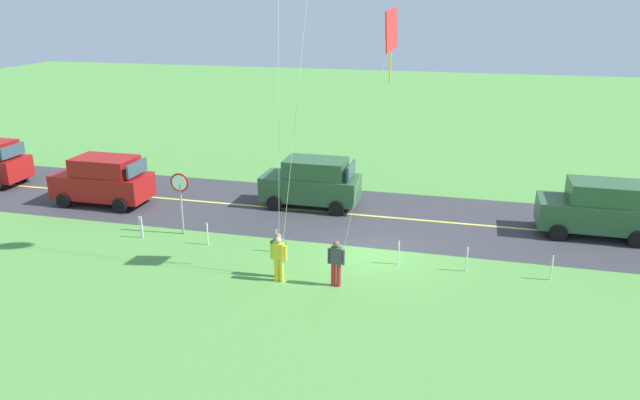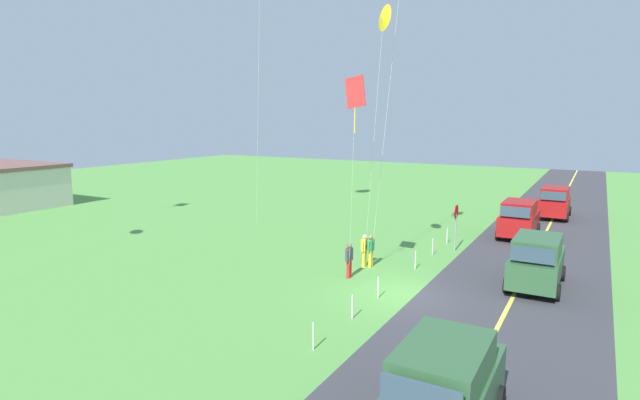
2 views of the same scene
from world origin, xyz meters
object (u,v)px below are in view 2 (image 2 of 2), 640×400
car_parked_east_near (519,218)px  kite_yellow_high (383,19)px  car_parked_east_far (555,202)px  person_child_watcher (364,249)px  car_parked_west_near (445,387)px  person_adult_companion (371,250)px  kite_red_low (355,96)px  person_adult_near (349,259)px  car_suv_foreground (537,261)px  stop_sign (456,219)px

car_parked_east_near → kite_yellow_high: (-11.25, 4.47, 10.15)m
car_parked_east_far → person_child_watcher: (-18.01, 7.00, -0.29)m
car_parked_west_near → person_adult_companion: (11.17, 6.69, -0.29)m
person_child_watcher → kite_red_low: 7.95m
car_parked_west_near → person_adult_near: 11.42m
car_suv_foreground → kite_yellow_high: kite_yellow_high is taller
kite_red_low → kite_yellow_high: 4.05m
kite_yellow_high → car_parked_east_near: bearing=-21.7°
person_child_watcher → car_parked_west_near: bearing=-158.3°
car_parked_east_far → car_parked_east_near: size_ratio=1.00×
car_parked_east_far → person_adult_companion: (-17.91, 6.70, -0.29)m
stop_sign → kite_yellow_high: kite_yellow_high is taller
car_parked_east_far → car_parked_east_near: same height
person_adult_companion → car_parked_east_far: bearing=161.5°
car_parked_west_near → kite_yellow_high: size_ratio=0.37×
car_suv_foreground → person_adult_companion: 7.37m
person_child_watcher → kite_yellow_high: bearing=-141.0°
car_parked_east_near → car_parked_west_near: bearing=-176.4°
stop_sign → person_child_watcher: stop_sign is taller
person_adult_companion → kite_yellow_high: (-1.09, -0.86, 10.44)m
car_parked_west_near → stop_sign: size_ratio=1.72×
person_adult_near → person_child_watcher: same height
person_child_watcher → person_adult_companion: bearing=-81.5°
car_suv_foreground → kite_red_low: 10.42m
car_suv_foreground → kite_yellow_high: 12.17m
car_parked_east_far → car_suv_foreground: bearing=-177.9°
car_suv_foreground → car_parked_west_near: bearing=176.9°
person_child_watcher → car_parked_east_near: bearing=-39.2°
kite_red_low → car_parked_west_near: bearing=-142.3°
person_adult_companion → kite_yellow_high: bearing=40.3°
car_parked_west_near → person_adult_near: (9.13, 6.86, -0.29)m
car_suv_foreground → person_adult_near: bearing=110.5°
person_adult_companion → kite_red_low: kite_red_low is taller
car_parked_east_far → kite_red_low: 23.21m
car_parked_east_far → kite_yellow_high: size_ratio=0.37×
car_parked_east_near → person_adult_companion: car_parked_east_near is taller
stop_sign → kite_yellow_high: (-6.06, 1.94, 9.50)m
stop_sign → car_suv_foreground: bearing=-132.9°
car_suv_foreground → car_parked_east_far: 17.15m
car_suv_foreground → car_parked_west_near: 11.95m
kite_yellow_high → kite_red_low: bearing=176.2°
car_suv_foreground → stop_sign: 6.21m
car_suv_foreground → person_child_watcher: size_ratio=2.75×
stop_sign → kite_red_low: (-8.41, 2.10, 6.21)m
car_parked_east_far → person_adult_companion: 19.12m
kite_yellow_high → person_child_watcher: bearing=49.5°
person_adult_companion → kite_red_low: (-3.44, -0.70, 7.15)m
car_parked_east_near → car_parked_west_near: 21.38m
car_parked_east_far → kite_red_low: bearing=164.3°
car_parked_east_near → car_parked_east_far: bearing=-10.1°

